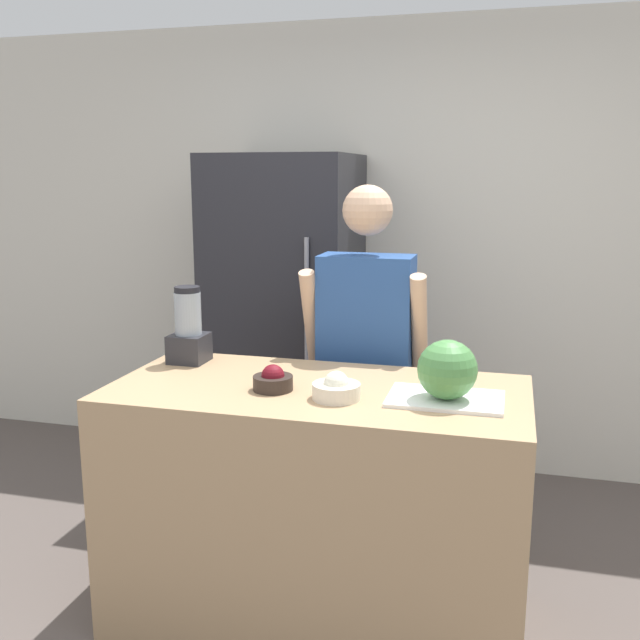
% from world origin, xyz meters
% --- Properties ---
extents(wall_back, '(8.00, 0.06, 2.60)m').
position_xyz_m(wall_back, '(0.00, 2.08, 1.30)').
color(wall_back, silver).
rests_on(wall_back, ground_plane).
extents(counter_island, '(1.56, 0.75, 0.96)m').
position_xyz_m(counter_island, '(0.00, 0.38, 0.48)').
color(counter_island, tan).
rests_on(counter_island, ground_plane).
extents(refrigerator, '(0.78, 0.73, 1.85)m').
position_xyz_m(refrigerator, '(-0.54, 1.68, 0.92)').
color(refrigerator, '#232328').
rests_on(refrigerator, ground_plane).
extents(person, '(0.55, 0.27, 1.70)m').
position_xyz_m(person, '(0.07, 0.96, 0.87)').
color(person, '#4C608C').
rests_on(person, ground_plane).
extents(cutting_board, '(0.40, 0.27, 0.01)m').
position_xyz_m(cutting_board, '(0.48, 0.34, 0.96)').
color(cutting_board, white).
rests_on(cutting_board, counter_island).
extents(watermelon, '(0.21, 0.21, 0.21)m').
position_xyz_m(watermelon, '(0.48, 0.32, 1.07)').
color(watermelon, '#4C8C47').
rests_on(watermelon, cutting_board).
extents(bowl_cherries, '(0.15, 0.15, 0.10)m').
position_xyz_m(bowl_cherries, '(-0.15, 0.30, 0.99)').
color(bowl_cherries, '#2D231E').
rests_on(bowl_cherries, counter_island).
extents(bowl_cream, '(0.17, 0.17, 0.10)m').
position_xyz_m(bowl_cream, '(0.10, 0.26, 0.99)').
color(bowl_cream, beige).
rests_on(bowl_cream, counter_island).
extents(blender, '(0.15, 0.15, 0.32)m').
position_xyz_m(blender, '(-0.62, 0.59, 1.09)').
color(blender, '#28282D').
rests_on(blender, counter_island).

